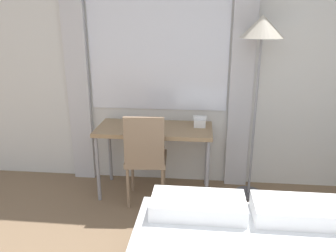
{
  "coord_description": "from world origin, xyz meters",
  "views": [
    {
      "loc": [
        0.22,
        -0.41,
        1.79
      ],
      "look_at": [
        -0.07,
        2.35,
        0.89
      ],
      "focal_mm": 35.0,
      "sensor_mm": 36.0,
      "label": 1
    }
  ],
  "objects_px": {
    "desk_chair": "(146,154)",
    "standing_lamp": "(261,42)",
    "desk": "(154,133)",
    "book": "(140,128)",
    "telephone": "(200,122)"
  },
  "relations": [
    {
      "from": "desk_chair",
      "to": "standing_lamp",
      "type": "xyz_separation_m",
      "value": [
        1.06,
        0.26,
        1.06
      ]
    },
    {
      "from": "desk",
      "to": "standing_lamp",
      "type": "xyz_separation_m",
      "value": [
        1.0,
        0.03,
        0.93
      ]
    },
    {
      "from": "standing_lamp",
      "to": "book",
      "type": "bearing_deg",
      "value": -174.44
    },
    {
      "from": "desk_chair",
      "to": "standing_lamp",
      "type": "height_order",
      "value": "standing_lamp"
    },
    {
      "from": "desk",
      "to": "book",
      "type": "xyz_separation_m",
      "value": [
        -0.13,
        -0.08,
        0.08
      ]
    },
    {
      "from": "desk_chair",
      "to": "telephone",
      "type": "bearing_deg",
      "value": 28.32
    },
    {
      "from": "standing_lamp",
      "to": "desk_chair",
      "type": "bearing_deg",
      "value": -166.05
    },
    {
      "from": "desk_chair",
      "to": "standing_lamp",
      "type": "distance_m",
      "value": 1.52
    },
    {
      "from": "desk",
      "to": "desk_chair",
      "type": "distance_m",
      "value": 0.28
    },
    {
      "from": "telephone",
      "to": "book",
      "type": "bearing_deg",
      "value": -163.28
    },
    {
      "from": "telephone",
      "to": "standing_lamp",
      "type": "bearing_deg",
      "value": -7.13
    },
    {
      "from": "standing_lamp",
      "to": "book",
      "type": "height_order",
      "value": "standing_lamp"
    },
    {
      "from": "desk_chair",
      "to": "telephone",
      "type": "relative_size",
      "value": 6.2
    },
    {
      "from": "standing_lamp",
      "to": "book",
      "type": "xyz_separation_m",
      "value": [
        -1.13,
        -0.11,
        -0.85
      ]
    },
    {
      "from": "desk",
      "to": "telephone",
      "type": "relative_size",
      "value": 7.73
    }
  ]
}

